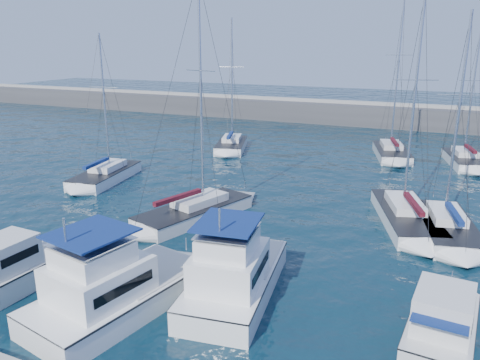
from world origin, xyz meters
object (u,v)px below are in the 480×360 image
at_px(motor_yacht_stbd_outer, 441,327).
at_px(sailboat_mid_e, 447,227).
at_px(motor_yacht_stbd_inner, 233,276).
at_px(sailboat_mid_d, 406,216).
at_px(sailboat_mid_a, 106,175).
at_px(sailboat_back_b, 391,152).
at_px(sailboat_back_a, 231,145).
at_px(sailboat_back_c, 465,160).
at_px(motor_yacht_port_inner, 112,290).
at_px(motor_yacht_port_outer, 17,269).
at_px(sailboat_mid_b, 195,211).

distance_m(motor_yacht_stbd_outer, sailboat_mid_e, 12.82).
distance_m(motor_yacht_stbd_inner, sailboat_mid_d, 15.32).
relative_size(sailboat_mid_a, sailboat_back_b, 0.76).
bearing_deg(sailboat_back_a, sailboat_mid_a, -124.93).
relative_size(motor_yacht_stbd_outer, sailboat_back_c, 0.44).
xyz_separation_m(motor_yacht_port_inner, motor_yacht_stbd_outer, (13.83, 3.28, -0.19)).
height_order(sailboat_mid_e, sailboat_back_b, sailboat_back_b).
height_order(sailboat_mid_a, sailboat_back_c, sailboat_back_c).
relative_size(sailboat_mid_d, sailboat_back_c, 1.16).
bearing_deg(motor_yacht_port_inner, sailboat_mid_e, 60.36).
bearing_deg(motor_yacht_stbd_inner, sailboat_mid_e, 45.44).
height_order(motor_yacht_stbd_outer, sailboat_back_c, sailboat_back_c).
bearing_deg(motor_yacht_port_inner, motor_yacht_stbd_outer, 24.53).
distance_m(motor_yacht_stbd_inner, sailboat_mid_e, 15.77).
xyz_separation_m(motor_yacht_port_outer, sailboat_back_b, (14.15, 36.86, -0.39)).
bearing_deg(motor_yacht_port_outer, sailboat_back_b, 71.90).
bearing_deg(sailboat_back_c, sailboat_back_a, 174.32).
bearing_deg(motor_yacht_stbd_inner, sailboat_back_c, 63.77).
xyz_separation_m(motor_yacht_stbd_outer, sailboat_mid_e, (0.07, 12.81, -0.43)).
height_order(sailboat_back_b, sailboat_back_c, sailboat_back_b).
height_order(motor_yacht_port_outer, sailboat_mid_e, sailboat_mid_e).
bearing_deg(sailboat_mid_b, motor_yacht_stbd_inner, -33.45).
distance_m(sailboat_mid_b, sailboat_back_c, 30.08).
height_order(motor_yacht_stbd_inner, sailboat_mid_d, sailboat_mid_d).
distance_m(sailboat_back_a, sailboat_back_c, 24.88).
bearing_deg(sailboat_mid_e, motor_yacht_stbd_outer, -102.40).
relative_size(motor_yacht_port_inner, motor_yacht_stbd_outer, 1.56).
xyz_separation_m(sailboat_mid_a, sailboat_mid_e, (28.26, -1.01, 0.01)).
bearing_deg(sailboat_back_b, sailboat_mid_b, -127.60).
distance_m(motor_yacht_stbd_outer, sailboat_back_b, 34.11).
relative_size(motor_yacht_port_outer, sailboat_mid_e, 0.41).
height_order(motor_yacht_port_outer, motor_yacht_stbd_inner, motor_yacht_stbd_inner).
xyz_separation_m(motor_yacht_port_outer, sailboat_mid_d, (17.34, 17.12, -0.43)).
relative_size(motor_yacht_port_outer, sailboat_back_c, 0.44).
bearing_deg(motor_yacht_port_inner, sailboat_back_b, 88.79).
distance_m(motor_yacht_port_inner, sailboat_back_c, 39.45).
relative_size(sailboat_mid_b, sailboat_back_c, 1.23).
bearing_deg(motor_yacht_port_outer, sailboat_mid_a, 118.89).
distance_m(motor_yacht_stbd_inner, sailboat_back_b, 33.66).
distance_m(motor_yacht_port_outer, motor_yacht_port_inner, 6.05).
bearing_deg(motor_yacht_stbd_outer, sailboat_back_b, 104.69).
xyz_separation_m(motor_yacht_stbd_outer, sailboat_back_b, (-5.73, 33.62, -0.39)).
bearing_deg(motor_yacht_stbd_inner, sailboat_mid_a, 136.11).
relative_size(sailboat_back_a, sailboat_back_c, 1.12).
distance_m(motor_yacht_stbd_outer, sailboat_back_a, 37.85).
bearing_deg(sailboat_mid_b, motor_yacht_port_inner, -60.88).
xyz_separation_m(sailboat_mid_a, sailboat_mid_d, (25.65, 0.06, 0.01)).
bearing_deg(sailboat_mid_e, sailboat_mid_b, -178.25).
distance_m(sailboat_mid_b, sailboat_mid_d, 14.63).
height_order(motor_yacht_port_inner, motor_yacht_stbd_inner, same).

